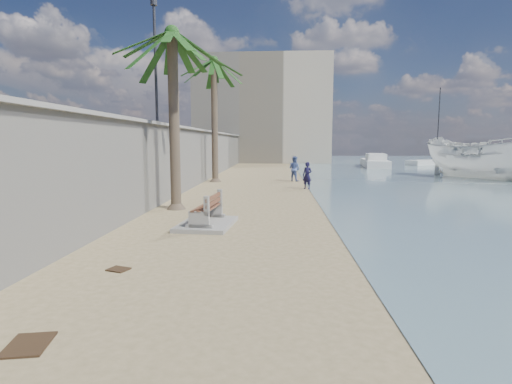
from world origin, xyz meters
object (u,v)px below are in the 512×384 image
object	(u,v)px
yacht_near	(471,163)
boat_cruiser	(487,155)
person_a	(307,174)
sailboat_west	(436,162)
bench_far	(207,213)
palm_back	(214,63)
yacht_far	(374,164)
palm_mid	(172,35)
person_b	(294,167)

from	to	relation	value
yacht_near	boat_cruiser	bearing A→B (deg)	154.28
person_a	boat_cruiser	bearing A→B (deg)	59.76
sailboat_west	person_a	bearing A→B (deg)	-123.72
bench_far	person_a	distance (m)	11.45
yacht_near	bench_far	bearing A→B (deg)	140.59
boat_cruiser	sailboat_west	xyz separation A→B (m)	(3.75, 19.13, -1.47)
palm_back	sailboat_west	size ratio (longest dim) A/B	0.98
boat_cruiser	yacht_near	world-z (taller)	boat_cruiser
palm_back	yacht_far	bearing A→B (deg)	49.90
person_a	yacht_near	distance (m)	31.18
palm_mid	sailboat_west	xyz separation A→B (m)	(23.50, 33.74, -6.63)
yacht_near	yacht_far	bearing A→B (deg)	93.76
bench_far	boat_cruiser	world-z (taller)	boat_cruiser
bench_far	yacht_far	bearing A→B (deg)	68.06
palm_mid	person_b	distance (m)	14.51
boat_cruiser	yacht_far	size ratio (longest dim) A/B	0.50
yacht_near	sailboat_west	world-z (taller)	sailboat_west
person_a	yacht_near	xyz separation A→B (m)	(20.38, 23.59, -0.57)
palm_mid	sailboat_west	world-z (taller)	sailboat_west
person_a	boat_cruiser	xyz separation A→B (m)	(13.82, 7.19, 0.86)
palm_mid	yacht_far	distance (m)	33.76
palm_back	yacht_far	world-z (taller)	palm_back
palm_back	boat_cruiser	distance (m)	21.12
person_a	sailboat_west	bearing A→B (deg)	88.54
palm_back	person_a	size ratio (longest dim) A/B	4.97
boat_cruiser	yacht_near	size ratio (longest dim) A/B	0.37
palm_back	yacht_near	bearing A→B (deg)	36.51
palm_back	sailboat_west	xyz separation A→B (m)	(23.66, 22.33, -7.77)
palm_back	person_b	distance (m)	9.01
boat_cruiser	yacht_near	bearing A→B (deg)	35.04
palm_mid	yacht_far	size ratio (longest dim) A/B	0.92
yacht_near	palm_mid	bearing A→B (deg)	135.77
bench_far	palm_back	xyz separation A→B (m)	(-2.02, 14.69, 7.62)
person_b	person_a	bearing A→B (deg)	133.11
yacht_near	sailboat_west	distance (m)	3.92
person_b	palm_mid	bearing A→B (deg)	102.32
bench_far	yacht_far	world-z (taller)	yacht_far
person_b	sailboat_west	bearing A→B (deg)	-93.77
bench_far	person_a	world-z (taller)	person_a
palm_mid	person_b	size ratio (longest dim) A/B	4.04
person_b	boat_cruiser	bearing A→B (deg)	-133.90
yacht_far	sailboat_west	world-z (taller)	sailboat_west
bench_far	boat_cruiser	size ratio (longest dim) A/B	0.59
person_a	yacht_far	world-z (taller)	person_a
palm_back	sailboat_west	distance (m)	33.45
boat_cruiser	person_a	bearing A→B (deg)	174.34
yacht_far	yacht_near	bearing A→B (deg)	-75.40
person_a	yacht_far	size ratio (longest dim) A/B	0.21
person_a	boat_cruiser	distance (m)	15.60
bench_far	sailboat_west	xyz separation A→B (m)	(21.64, 37.02, -0.14)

